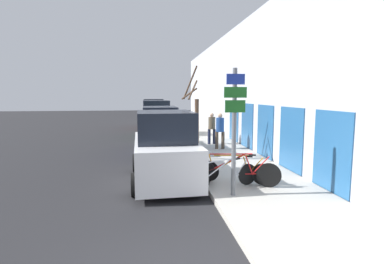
% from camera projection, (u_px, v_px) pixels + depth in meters
% --- Properties ---
extents(ground_plane, '(80.00, 80.00, 0.00)m').
position_uv_depth(ground_plane, '(161.00, 149.00, 15.25)').
color(ground_plane, black).
extents(sidewalk_curb, '(3.20, 32.00, 0.15)m').
position_uv_depth(sidewalk_curb, '(201.00, 139.00, 18.37)').
color(sidewalk_curb, '#ADA89E').
rests_on(sidewalk_curb, ground).
extents(building_facade, '(0.23, 32.00, 6.50)m').
position_uv_depth(building_facade, '(230.00, 87.00, 18.16)').
color(building_facade, '#B2B7C1').
rests_on(building_facade, ground).
extents(signpost, '(0.58, 0.14, 3.26)m').
position_uv_depth(signpost, '(234.00, 127.00, 7.57)').
color(signpost, '#595B60').
rests_on(signpost, sidewalk_curb).
extents(bicycle_0, '(2.10, 0.80, 0.86)m').
position_uv_depth(bicycle_0, '(224.00, 176.00, 8.28)').
color(bicycle_0, black).
rests_on(bicycle_0, sidewalk_curb).
extents(bicycle_1, '(2.41, 0.92, 0.96)m').
position_uv_depth(bicycle_1, '(235.00, 171.00, 8.59)').
color(bicycle_1, black).
rests_on(bicycle_1, sidewalk_curb).
extents(bicycle_2, '(2.06, 0.89, 0.87)m').
position_uv_depth(bicycle_2, '(235.00, 171.00, 8.83)').
color(bicycle_2, black).
rests_on(bicycle_2, sidewalk_curb).
extents(parked_car_0, '(2.17, 4.33, 2.24)m').
position_uv_depth(parked_car_0, '(165.00, 150.00, 9.44)').
color(parked_car_0, silver).
rests_on(parked_car_0, ground).
extents(parked_car_1, '(1.94, 4.50, 2.20)m').
position_uv_depth(parked_car_1, '(160.00, 131.00, 14.39)').
color(parked_car_1, navy).
rests_on(parked_car_1, ground).
extents(parked_car_2, '(2.15, 4.47, 2.39)m').
position_uv_depth(parked_car_2, '(156.00, 120.00, 19.98)').
color(parked_car_2, '#144728').
rests_on(parked_car_2, ground).
extents(parked_car_3, '(2.10, 4.58, 2.41)m').
position_uv_depth(parked_car_3, '(154.00, 115.00, 25.34)').
color(parked_car_3, maroon).
rests_on(parked_car_3, ground).
extents(pedestrian_near, '(0.45, 0.39, 1.73)m').
position_uv_depth(pedestrian_near, '(220.00, 128.00, 14.40)').
color(pedestrian_near, '#4C3D2D').
rests_on(pedestrian_near, sidewalk_curb).
extents(pedestrian_far, '(0.43, 0.37, 1.66)m').
position_uv_depth(pedestrian_far, '(212.00, 126.00, 15.83)').
color(pedestrian_far, '#1E2338').
rests_on(pedestrian_far, sidewalk_curb).
extents(street_tree, '(0.66, 1.35, 3.74)m').
position_uv_depth(street_tree, '(196.00, 122.00, 11.98)').
color(street_tree, '#4C3828').
rests_on(street_tree, sidewalk_curb).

